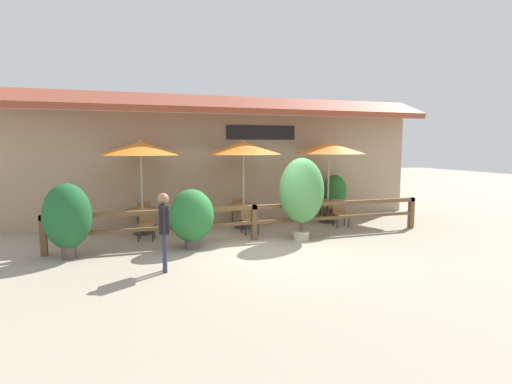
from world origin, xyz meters
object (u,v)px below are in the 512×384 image
object	(u,v)px
patio_umbrella_middle	(243,148)
chair_middle_wallside	(238,209)
chair_far_streetside	(340,212)
pedestrian	(164,222)
dining_table_near	(143,214)
potted_plant_small_flowering	(302,192)
potted_plant_corner_fern	(67,217)
potted_plant_entrance_palm	(192,216)
chair_near_wallside	(144,214)
chair_middle_streetside	(249,217)
chair_far_wallside	(317,205)
dining_table_middle	(244,209)
patio_umbrella_far	(329,148)
potted_plant_broad_leaf	(335,193)
dining_table_far	(328,205)
chair_near_streetside	(146,223)
patio_umbrella_near	(140,148)

from	to	relation	value
patio_umbrella_middle	chair_middle_wallside	distance (m)	2.16
chair_far_streetside	pedestrian	bearing A→B (deg)	-143.31
dining_table_near	potted_plant_small_flowering	bearing A→B (deg)	-27.52
potted_plant_corner_fern	potted_plant_entrance_palm	distance (m)	2.80
potted_plant_entrance_palm	chair_near_wallside	bearing A→B (deg)	109.45
chair_middle_streetside	chair_far_wallside	world-z (taller)	same
potted_plant_corner_fern	dining_table_middle	bearing A→B (deg)	23.28
patio_umbrella_far	potted_plant_corner_fern	size ratio (longest dim) A/B	1.58
dining_table_near	pedestrian	bearing A→B (deg)	-85.81
chair_near_wallside	potted_plant_small_flowering	distance (m)	4.99
patio_umbrella_far	chair_far_streetside	world-z (taller)	patio_umbrella_far
chair_middle_wallside	potted_plant_corner_fern	world-z (taller)	potted_plant_corner_fern
dining_table_near	patio_umbrella_middle	world-z (taller)	patio_umbrella_middle
potted_plant_broad_leaf	patio_umbrella_far	bearing A→B (deg)	-130.18
chair_near_wallside	potted_plant_broad_leaf	distance (m)	6.63
chair_middle_streetside	dining_table_near	bearing A→B (deg)	159.92
dining_table_near	patio_umbrella_far	xyz separation A→B (m)	(5.94, -0.07, 1.89)
chair_middle_streetside	patio_umbrella_far	world-z (taller)	patio_umbrella_far
patio_umbrella_middle	chair_middle_wallside	world-z (taller)	patio_umbrella_middle
chair_near_wallside	dining_table_far	distance (m)	5.93
patio_umbrella_middle	potted_plant_entrance_palm	bearing A→B (deg)	-133.77
dining_table_near	chair_near_streetside	xyz separation A→B (m)	(0.06, -0.78, -0.11)
patio_umbrella_far	chair_near_streetside	bearing A→B (deg)	-173.09
dining_table_near	pedestrian	distance (m)	3.79
chair_near_streetside	dining_table_far	xyz separation A→B (m)	(5.88, 0.71, 0.11)
chair_far_wallside	potted_plant_broad_leaf	distance (m)	0.87
chair_near_wallside	patio_umbrella_far	size ratio (longest dim) A/B	0.31
dining_table_middle	potted_plant_broad_leaf	size ratio (longest dim) A/B	0.68
patio_umbrella_near	dining_table_far	distance (m)	6.24
chair_middle_streetside	potted_plant_broad_leaf	distance (m)	4.13
potted_plant_entrance_palm	dining_table_near	bearing A→B (deg)	117.47
chair_far_wallside	potted_plant_small_flowering	distance (m)	3.45
dining_table_near	pedestrian	xyz separation A→B (m)	(0.27, -3.76, 0.45)
patio_umbrella_middle	dining_table_far	distance (m)	3.49
chair_middle_wallside	potted_plant_small_flowering	distance (m)	3.11
chair_middle_wallside	potted_plant_entrance_palm	xyz separation A→B (m)	(-1.97, -2.81, 0.34)
dining_table_near	dining_table_far	xyz separation A→B (m)	(5.94, -0.07, 0.00)
chair_far_streetside	chair_middle_streetside	bearing A→B (deg)	-169.07
chair_near_streetside	chair_far_wallside	size ratio (longest dim) A/B	1.00
patio_umbrella_far	chair_far_wallside	bearing A→B (deg)	91.14
chair_far_wallside	pedestrian	bearing A→B (deg)	48.06
chair_far_streetside	potted_plant_entrance_palm	world-z (taller)	potted_plant_entrance_palm
chair_near_wallside	dining_table_middle	bearing A→B (deg)	164.21
chair_middle_streetside	potted_plant_entrance_palm	xyz separation A→B (m)	(-1.85, -1.22, 0.34)
potted_plant_broad_leaf	potted_plant_small_flowering	bearing A→B (deg)	-132.11
chair_middle_streetside	chair_middle_wallside	bearing A→B (deg)	82.38
patio_umbrella_near	patio_umbrella_far	distance (m)	5.94
chair_near_wallside	potted_plant_small_flowering	world-z (taller)	potted_plant_small_flowering
dining_table_far	potted_plant_broad_leaf	distance (m)	1.19
patio_umbrella_near	potted_plant_small_flowering	world-z (taller)	patio_umbrella_near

